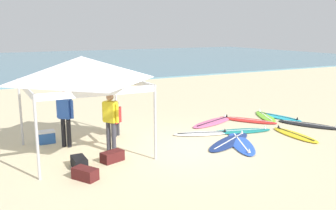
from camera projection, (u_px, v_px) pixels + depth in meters
ground_plane at (182, 147)px, 11.13m from camera, size 80.00×80.00×0.00m
sea at (29, 62)px, 39.21m from camera, size 80.00×36.00×0.10m
canopy_tent at (82, 69)px, 10.25m from camera, size 3.14×3.14×2.75m
surfboard_black at (309, 125)px, 13.61m from camera, size 1.56×2.27×0.19m
surfboard_pink at (213, 122)px, 14.01m from camera, size 2.40×1.41×0.19m
surfboard_cyan at (278, 117)px, 14.85m from camera, size 0.98×2.14×0.19m
surfboard_white at (202, 133)px, 12.46m from camera, size 2.01×1.16×0.19m
surfboard_yellow at (295, 135)px, 12.32m from camera, size 0.70×2.05×0.19m
surfboard_red at (247, 120)px, 14.31m from camera, size 1.76×2.19×0.19m
surfboard_teal at (241, 131)px, 12.78m from camera, size 2.28×1.16×0.19m
surfboard_navy at (229, 142)px, 11.57m from camera, size 2.43×1.71×0.19m
surfboard_blue at (241, 143)px, 11.37m from camera, size 1.59×2.39×0.19m
surfboard_lime at (265, 116)px, 14.93m from camera, size 1.30×1.99×0.19m
person_blue at (65, 115)px, 10.99m from camera, size 0.43×0.41×1.71m
person_yellow at (111, 118)px, 10.54m from camera, size 0.39×0.47×1.71m
person_red at (116, 117)px, 12.18m from camera, size 0.45×0.40×1.20m
gear_bag_near_tent at (85, 174)px, 8.72m from camera, size 0.58×0.68×0.28m
gear_bag_by_pole at (112, 156)px, 9.91m from camera, size 0.67×0.49×0.28m
gear_bag_on_sand at (79, 162)px, 9.46m from camera, size 0.33×0.60×0.28m
cooler_box at (47, 137)px, 11.52m from camera, size 0.50×0.36×0.39m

